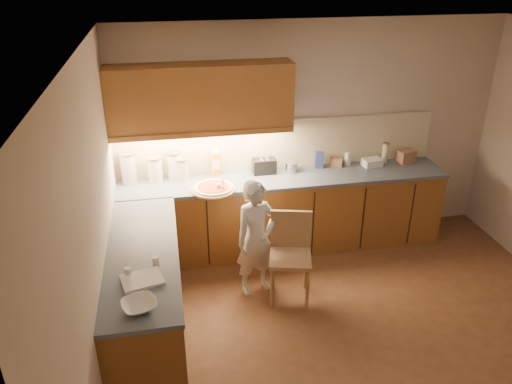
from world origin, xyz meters
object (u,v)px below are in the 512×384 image
(oil_jug, at_px, (216,163))
(wooden_chair, at_px, (290,250))
(child, at_px, (256,238))
(pizza_on_board, at_px, (214,188))
(toaster, at_px, (264,166))

(oil_jug, bearing_deg, wooden_chair, -61.42)
(child, distance_m, oil_jug, 1.12)
(oil_jug, bearing_deg, pizza_on_board, -100.18)
(pizza_on_board, bearing_deg, oil_jug, 79.82)
(oil_jug, distance_m, toaster, 0.56)
(child, height_order, wooden_chair, child)
(pizza_on_board, xyz_separation_m, oil_jug, (0.07, 0.40, 0.12))
(child, xyz_separation_m, oil_jug, (-0.28, 0.99, 0.44))
(pizza_on_board, bearing_deg, toaster, 28.85)
(toaster, bearing_deg, wooden_chair, -87.57)
(wooden_chair, bearing_deg, toaster, 107.03)
(child, relative_size, oil_jug, 3.95)
(pizza_on_board, relative_size, wooden_chair, 0.53)
(child, height_order, oil_jug, child)
(pizza_on_board, height_order, oil_jug, oil_jug)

